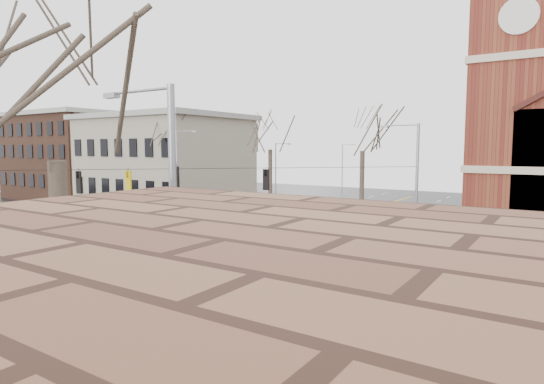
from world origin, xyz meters
The scene contains 19 objects.
ground centered at (0.00, 0.00, 0.00)m, with size 120.00×120.00×0.00m, color black.
sidewalks centered at (0.00, 0.00, 0.08)m, with size 80.00×80.00×0.17m.
road_markings centered at (0.00, 0.00, 0.01)m, with size 100.00×100.00×0.01m.
civic_building_a centered at (-22.00, 20.00, 5.50)m, with size 18.00×14.00×11.00m, color gray.
civic_building_b centered at (-42.00, 22.00, 6.00)m, with size 18.00×16.00×12.00m, color brown.
signal_pole_ne centered at (11.32, 11.50, 4.95)m, with size 2.75×0.22×9.00m.
signal_pole_nw centered at (-11.32, 11.50, 4.95)m, with size 2.75×0.22×9.00m.
signal_pole_se centered at (11.32, -11.50, 4.95)m, with size 2.75×0.22×9.00m.
span_wires centered at (0.00, 0.00, 6.20)m, with size 23.02×23.02×0.03m.
traffic_signals centered at (0.00, -0.67, 5.45)m, with size 8.21×8.26×1.30m.
streetlight_north_a centered at (-10.65, 28.00, 4.47)m, with size 2.30×0.20×8.00m.
streetlight_north_b centered at (-10.65, 48.00, 4.47)m, with size 2.30×0.20×8.00m.
cargo_van centered at (6.66, 1.26, 1.31)m, with size 3.59×6.18×2.21m.
parked_car_a centered at (12.97, 7.73, 0.56)m, with size 1.33×3.31×1.13m, color black.
parked_car_b centered at (18.93, 8.20, 0.54)m, with size 1.14×3.27×1.08m, color black.
tree_nw_far centered at (-15.03, 14.28, 8.49)m, with size 4.00×4.00×11.73m.
tree_nw_near centered at (-1.72, 13.08, 7.82)m, with size 4.00×4.00×10.79m.
tree_ne centered at (6.86, 13.03, 7.73)m, with size 4.00×4.00×10.66m.
tree_se centered at (11.60, -14.80, 7.70)m, with size 4.00×4.00×10.62m.
Camera 1 is at (20.33, -20.10, 7.49)m, focal length 30.00 mm.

